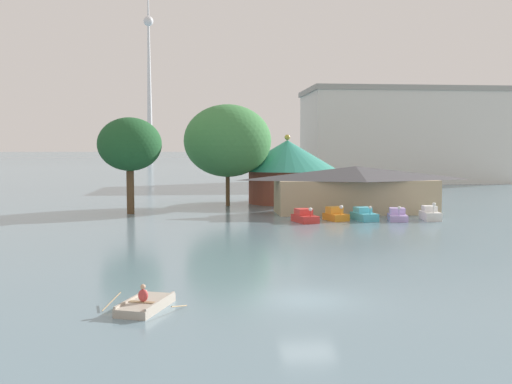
% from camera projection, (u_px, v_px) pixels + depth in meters
% --- Properties ---
extents(ground_plane, '(2000.00, 2000.00, 0.00)m').
position_uv_depth(ground_plane, '(308.00, 300.00, 26.66)').
color(ground_plane, slate).
extents(rowboat_with_rower, '(3.55, 3.48, 1.14)m').
position_uv_depth(rowboat_with_rower, '(146.00, 304.00, 25.04)').
color(rowboat_with_rower, '#ADA393').
rests_on(rowboat_with_rower, ground).
extents(pedal_boat_red, '(2.29, 3.20, 1.48)m').
position_uv_depth(pedal_boat_red, '(305.00, 217.00, 54.44)').
color(pedal_boat_red, red).
rests_on(pedal_boat_red, ground).
extents(pedal_boat_orange, '(2.30, 2.69, 1.54)m').
position_uv_depth(pedal_boat_orange, '(336.00, 215.00, 55.78)').
color(pedal_boat_orange, orange).
rests_on(pedal_boat_orange, ground).
extents(pedal_boat_cyan, '(2.15, 3.17, 1.49)m').
position_uv_depth(pedal_boat_cyan, '(364.00, 215.00, 55.73)').
color(pedal_boat_cyan, '#4CB7CC').
rests_on(pedal_boat_cyan, ground).
extents(pedal_boat_lavender, '(2.21, 3.17, 1.48)m').
position_uv_depth(pedal_boat_lavender, '(397.00, 216.00, 55.72)').
color(pedal_boat_lavender, '#B299D8').
rests_on(pedal_boat_lavender, ground).
extents(pedal_boat_white, '(1.78, 3.03, 1.79)m').
position_uv_depth(pedal_boat_white, '(430.00, 214.00, 56.14)').
color(pedal_boat_white, white).
rests_on(pedal_boat_white, ground).
extents(boathouse, '(17.96, 6.23, 4.94)m').
position_uv_depth(boathouse, '(355.00, 189.00, 61.88)').
color(boathouse, tan).
rests_on(boathouse, ground).
extents(green_roof_pavilion, '(12.90, 12.90, 8.53)m').
position_uv_depth(green_roof_pavilion, '(287.00, 167.00, 73.17)').
color(green_roof_pavilion, brown).
rests_on(green_roof_pavilion, ground).
extents(shoreline_tree_tall_left, '(6.61, 6.61, 10.02)m').
position_uv_depth(shoreline_tree_tall_left, '(130.00, 145.00, 60.80)').
color(shoreline_tree_tall_left, brown).
rests_on(shoreline_tree_tall_left, ground).
extents(shoreline_tree_mid, '(10.29, 10.29, 11.96)m').
position_uv_depth(shoreline_tree_mid, '(228.00, 141.00, 69.13)').
color(shoreline_tree_mid, brown).
rests_on(shoreline_tree_mid, ground).
extents(background_building_block, '(39.53, 18.91, 18.49)m').
position_uv_depth(background_building_block, '(403.00, 136.00, 118.17)').
color(background_building_block, silver).
rests_on(background_building_block, ground).
extents(distant_broadcast_tower, '(6.52, 6.52, 164.91)m').
position_uv_depth(distant_broadcast_tower, '(149.00, 49.00, 393.15)').
color(distant_broadcast_tower, silver).
rests_on(distant_broadcast_tower, ground).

